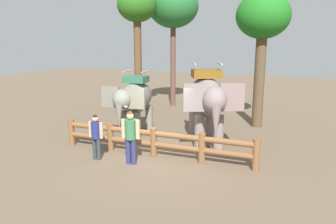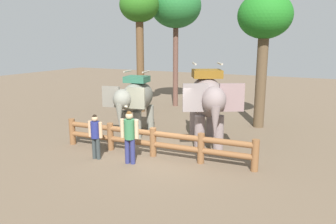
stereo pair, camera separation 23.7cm
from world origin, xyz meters
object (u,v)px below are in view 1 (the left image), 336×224
at_px(tree_back_center, 137,11).
at_px(tourist_woman_in_black, 96,134).
at_px(elephant_near_left, 134,99).
at_px(tourist_man_in_blue, 131,134).
at_px(tree_far_left, 263,21).
at_px(elephant_center, 207,99).
at_px(log_fence, 154,140).
at_px(tree_far_right, 173,7).

bearing_deg(tree_back_center, tourist_woman_in_black, -70.04).
relative_size(elephant_near_left, tourist_man_in_blue, 1.83).
height_order(tourist_woman_in_black, tree_far_left, tree_far_left).
distance_m(elephant_center, tree_far_left, 5.04).
distance_m(tourist_man_in_blue, tree_far_left, 8.45).
bearing_deg(elephant_near_left, tourist_woman_in_black, -82.28).
height_order(log_fence, tree_far_right, tree_far_right).
height_order(tourist_woman_in_black, tourist_man_in_blue, tourist_man_in_blue).
height_order(elephant_near_left, tourist_woman_in_black, elephant_near_left).
xyz_separation_m(tree_back_center, tree_far_right, (1.08, 2.47, 0.37)).
height_order(log_fence, elephant_center, elephant_center).
bearing_deg(tree_far_right, elephant_near_left, -79.80).
xyz_separation_m(tourist_man_in_blue, tree_far_left, (2.91, 6.89, 3.93)).
relative_size(log_fence, tourist_man_in_blue, 4.06).
bearing_deg(elephant_center, elephant_near_left, -179.51).
distance_m(elephant_near_left, tourist_woman_in_black, 3.42).
distance_m(log_fence, tree_far_right, 10.90).
height_order(log_fence, elephant_near_left, elephant_near_left).
relative_size(log_fence, tree_far_right, 0.99).
relative_size(elephant_near_left, tourist_woman_in_black, 2.08).
xyz_separation_m(log_fence, tree_back_center, (-4.38, 6.36, 5.11)).
bearing_deg(elephant_center, tourist_man_in_blue, -116.09).
height_order(log_fence, tree_far_left, tree_far_left).
bearing_deg(tourist_woman_in_black, tree_far_right, 99.38).
distance_m(elephant_near_left, tree_back_center, 6.30).
relative_size(log_fence, tree_back_center, 1.06).
relative_size(tourist_man_in_blue, tree_back_center, 0.26).
xyz_separation_m(elephant_center, tree_far_right, (-4.53, 6.63, 4.25)).
bearing_deg(tree_far_left, tourist_woman_in_black, -120.93).
xyz_separation_m(tourist_woman_in_black, tourist_man_in_blue, (1.32, 0.16, 0.13)).
bearing_deg(tree_far_right, elephant_center, -55.62).
height_order(elephant_near_left, tree_back_center, tree_back_center).
xyz_separation_m(elephant_near_left, tourist_woman_in_black, (0.45, -3.33, -0.65)).
xyz_separation_m(elephant_near_left, tree_far_left, (4.68, 3.72, 3.40)).
height_order(elephant_near_left, elephant_center, elephant_center).
relative_size(elephant_center, tree_far_left, 0.61).
height_order(elephant_near_left, tourist_man_in_blue, elephant_near_left).
bearing_deg(log_fence, tree_back_center, 124.57).
distance_m(tree_far_left, tree_far_right, 6.66).
bearing_deg(elephant_center, tree_far_right, 124.38).
distance_m(elephant_center, tree_far_right, 9.08).
height_order(log_fence, tree_back_center, tree_back_center).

